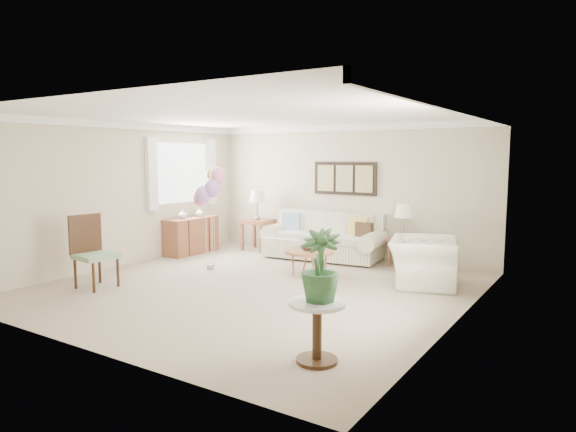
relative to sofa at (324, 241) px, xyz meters
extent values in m
plane|color=tan|center=(0.20, -2.50, -0.35)|extent=(6.00, 6.00, 0.00)
cube|color=#BDB297|center=(0.20, 0.50, 0.95)|extent=(6.00, 0.04, 2.60)
cube|color=#BDB297|center=(0.20, -5.50, 0.95)|extent=(6.00, 0.04, 2.60)
cube|color=#BDB297|center=(-2.80, -2.50, 0.95)|extent=(0.04, 6.00, 2.60)
cube|color=#BDB297|center=(3.20, -2.50, 0.95)|extent=(0.04, 6.00, 2.60)
cube|color=white|center=(0.20, -2.50, 2.24)|extent=(6.00, 6.00, 0.02)
cube|color=white|center=(0.20, 0.47, 2.19)|extent=(6.00, 0.06, 0.12)
cube|color=white|center=(-2.77, -2.50, 2.19)|extent=(0.06, 6.00, 0.12)
cube|color=white|center=(3.17, -2.50, 2.19)|extent=(0.06, 6.00, 0.12)
cube|color=white|center=(-2.78, -1.00, 1.30)|extent=(0.04, 1.40, 1.20)
cube|color=white|center=(-2.74, -1.85, 1.30)|extent=(0.10, 0.22, 1.40)
cube|color=white|center=(-2.74, -0.15, 1.30)|extent=(0.10, 0.22, 1.40)
cube|color=black|center=(0.20, 0.47, 1.20)|extent=(1.35, 0.04, 0.65)
cube|color=#8C8C59|center=(-0.22, 0.45, 1.20)|extent=(0.36, 0.02, 0.52)
cube|color=#8C8C59|center=(0.20, 0.45, 1.20)|extent=(0.36, 0.02, 0.52)
cube|color=#8C8C59|center=(0.62, 0.45, 1.20)|extent=(0.36, 0.02, 0.52)
cube|color=silver|center=(-0.01, -0.06, -0.13)|extent=(2.30, 1.14, 0.36)
cube|color=silver|center=(-0.01, 0.27, 0.27)|extent=(2.22, 0.46, 0.55)
cylinder|color=silver|center=(-1.06, -0.06, 0.10)|extent=(0.42, 0.93, 0.32)
cylinder|color=silver|center=(1.05, -0.06, 0.10)|extent=(0.42, 0.93, 0.32)
cube|color=beige|center=(-0.64, -0.11, 0.09)|extent=(0.68, 0.78, 0.12)
cube|color=beige|center=(-0.01, -0.11, 0.09)|extent=(0.68, 0.78, 0.12)
cube|color=beige|center=(0.63, -0.11, 0.09)|extent=(0.68, 0.78, 0.12)
cube|color=#86A8C8|center=(-0.79, 0.06, 0.31)|extent=(0.38, 0.12, 0.38)
cube|color=#C8B956|center=(0.70, 0.06, 0.31)|extent=(0.38, 0.12, 0.38)
cube|color=#352618|center=(0.85, -0.01, 0.25)|extent=(0.34, 0.10, 0.34)
cube|color=silver|center=(-0.01, -0.06, -0.33)|extent=(2.01, 0.80, 0.04)
cube|color=#92573B|center=(-1.62, 0.03, 0.26)|extent=(0.61, 0.55, 0.09)
cube|color=#92573B|center=(-1.87, -0.19, -0.07)|extent=(0.06, 0.06, 0.57)
cube|color=#92573B|center=(-1.38, -0.19, -0.07)|extent=(0.06, 0.06, 0.57)
cube|color=#92573B|center=(-1.87, 0.25, -0.07)|extent=(0.06, 0.06, 0.57)
cube|color=#92573B|center=(-1.38, 0.25, -0.07)|extent=(0.06, 0.06, 0.57)
cube|color=#92573B|center=(1.54, 0.17, 0.14)|extent=(0.48, 0.44, 0.07)
cube|color=#92573B|center=(1.35, -0.01, -0.13)|extent=(0.04, 0.04, 0.46)
cube|color=#92573B|center=(1.74, -0.01, -0.13)|extent=(0.04, 0.04, 0.46)
cube|color=#92573B|center=(1.35, 0.35, -0.13)|extent=(0.04, 0.04, 0.46)
cube|color=#92573B|center=(1.74, 0.35, -0.13)|extent=(0.04, 0.04, 0.46)
cylinder|color=gray|center=(-1.62, 0.03, 0.34)|extent=(0.14, 0.14, 0.06)
cylinder|color=gray|center=(-1.62, 0.03, 0.52)|extent=(0.04, 0.04, 0.31)
cone|color=silver|center=(-1.62, 0.03, 0.80)|extent=(0.35, 0.35, 0.24)
cylinder|color=gray|center=(1.54, 0.17, 0.20)|extent=(0.14, 0.14, 0.06)
cylinder|color=gray|center=(1.54, 0.17, 0.39)|extent=(0.04, 0.04, 0.31)
cone|color=silver|center=(1.54, 0.17, 0.66)|extent=(0.35, 0.35, 0.24)
cylinder|color=#9F5A3E|center=(0.46, -1.35, 0.05)|extent=(0.85, 0.85, 0.05)
cylinder|color=#9F5A3E|center=(0.67, -1.15, -0.16)|extent=(0.03, 0.03, 0.38)
cylinder|color=#9F5A3E|center=(0.26, -1.15, -0.16)|extent=(0.03, 0.03, 0.38)
cylinder|color=#9F5A3E|center=(0.26, -1.55, -0.16)|extent=(0.03, 0.03, 0.38)
cylinder|color=#9F5A3E|center=(0.67, -1.55, -0.16)|extent=(0.03, 0.03, 0.38)
imported|color=#332C28|center=(0.46, -1.37, 0.11)|extent=(0.29, 0.29, 0.06)
imported|color=silver|center=(2.29, -0.99, 0.01)|extent=(1.25, 1.35, 0.73)
cylinder|color=silver|center=(2.38, -4.48, 0.23)|extent=(0.56, 0.56, 0.04)
cylinder|color=#331D10|center=(2.38, -4.48, -0.07)|extent=(0.09, 0.09, 0.56)
cylinder|color=#331D10|center=(2.38, -4.48, -0.35)|extent=(0.41, 0.41, 0.01)
imported|color=#245129|center=(2.39, -4.45, 0.60)|extent=(0.49, 0.49, 0.70)
cube|color=gray|center=(-1.84, -3.82, 0.13)|extent=(0.60, 0.60, 0.08)
cylinder|color=#331D10|center=(-2.05, -4.04, -0.13)|extent=(0.04, 0.04, 0.45)
cylinder|color=#331D10|center=(-1.62, -4.04, -0.13)|extent=(0.04, 0.04, 0.45)
cylinder|color=#331D10|center=(-2.05, -3.61, -0.13)|extent=(0.04, 0.04, 0.45)
cylinder|color=#331D10|center=(-1.62, -3.61, -0.13)|extent=(0.04, 0.04, 0.45)
cube|color=#331D10|center=(-2.07, -3.82, 0.46)|extent=(0.10, 0.52, 0.60)
cube|color=#92573B|center=(-2.56, -1.00, 0.02)|extent=(0.45, 1.20, 0.74)
cube|color=#331D10|center=(-2.56, -1.30, 0.02)|extent=(0.46, 0.02, 0.70)
cube|color=#331D10|center=(-2.56, -0.70, 0.02)|extent=(0.46, 0.02, 0.70)
imported|color=#B2B2C9|center=(-2.54, -1.25, 0.48)|extent=(0.20, 0.20, 0.19)
imported|color=#B5BEA9|center=(-2.54, -0.75, 0.47)|extent=(0.21, 0.21, 0.17)
cube|color=gray|center=(-1.24, -1.91, -0.32)|extent=(0.10, 0.10, 0.08)
ellipsoid|color=pink|center=(-1.39, -1.96, 0.92)|extent=(0.27, 0.27, 0.31)
cylinder|color=silver|center=(-1.32, -1.94, 0.24)|extent=(0.01, 0.01, 1.04)
ellipsoid|color=#B37BD3|center=(-1.14, -1.95, 1.09)|extent=(0.27, 0.27, 0.31)
cylinder|color=silver|center=(-1.19, -1.93, 0.33)|extent=(0.01, 0.01, 1.21)
ellipsoid|color=#FFDE6E|center=(-1.25, -1.77, 1.30)|extent=(0.27, 0.27, 0.31)
cylinder|color=silver|center=(-1.25, -1.84, 0.43)|extent=(0.01, 0.01, 1.42)
ellipsoid|color=pink|center=(-1.11, -1.83, 1.30)|extent=(0.27, 0.27, 0.31)
cylinder|color=silver|center=(-1.17, -1.87, 0.43)|extent=(0.01, 0.01, 1.42)
ellipsoid|color=#B37BD3|center=(-1.27, -2.04, 0.98)|extent=(0.27, 0.27, 0.31)
cylinder|color=silver|center=(-1.26, -1.98, 0.27)|extent=(0.01, 0.01, 1.10)
camera|label=1|loc=(4.74, -8.67, 1.65)|focal=32.00mm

